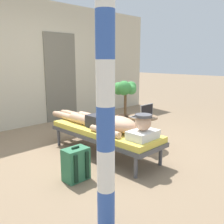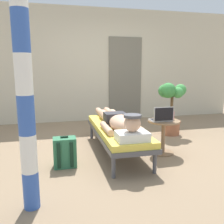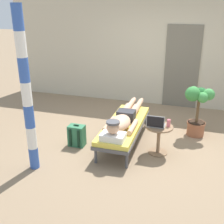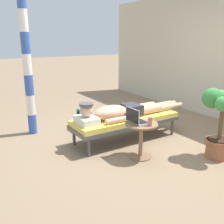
% 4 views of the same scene
% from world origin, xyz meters
% --- Properties ---
extents(ground_plane, '(40.00, 40.00, 0.00)m').
position_xyz_m(ground_plane, '(0.00, 0.00, 0.00)').
color(ground_plane, '#8C7256').
extents(house_wall_back, '(7.60, 0.20, 2.70)m').
position_xyz_m(house_wall_back, '(-0.21, 2.34, 1.35)').
color(house_wall_back, beige).
rests_on(house_wall_back, ground).
extents(lounge_chair, '(0.63, 1.90, 0.42)m').
position_xyz_m(lounge_chair, '(-0.21, -0.15, 0.35)').
color(lounge_chair, '#4C4C51').
rests_on(lounge_chair, ground).
extents(person_reclining, '(0.53, 2.17, 0.33)m').
position_xyz_m(person_reclining, '(-0.21, -0.22, 0.52)').
color(person_reclining, white).
rests_on(person_reclining, lounge_chair).
extents(side_table, '(0.48, 0.48, 0.52)m').
position_xyz_m(side_table, '(0.47, -0.36, 0.36)').
color(side_table, '#8C6B4C').
rests_on(side_table, ground).
extents(laptop, '(0.31, 0.24, 0.23)m').
position_xyz_m(laptop, '(0.41, -0.41, 0.58)').
color(laptop, '#A5A8AD').
rests_on(laptop, side_table).
extents(drink_glass, '(0.06, 0.06, 0.13)m').
position_xyz_m(drink_glass, '(0.62, -0.33, 0.59)').
color(drink_glass, '#D86672').
rests_on(drink_glass, side_table).
extents(backpack, '(0.30, 0.26, 0.42)m').
position_xyz_m(backpack, '(-1.02, -0.51, 0.20)').
color(backpack, '#33724C').
rests_on(backpack, ground).
extents(potted_plant, '(0.55, 0.46, 1.03)m').
position_xyz_m(potted_plant, '(1.07, 0.60, 0.63)').
color(potted_plant, '#9E5B3D').
rests_on(potted_plant, ground).
extents(porch_post, '(0.15, 0.15, 2.52)m').
position_xyz_m(porch_post, '(-1.38, -1.42, 1.26)').
color(porch_post, '#3359B2').
rests_on(porch_post, ground).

